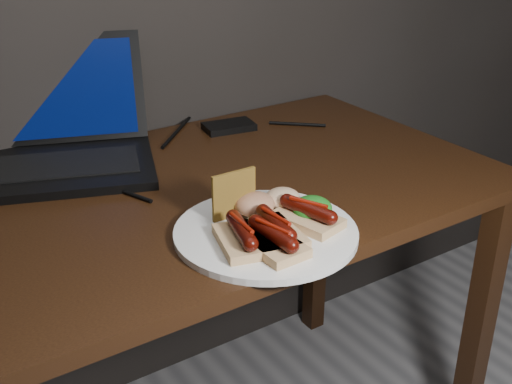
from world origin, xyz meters
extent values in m
cube|color=#341D0D|center=(0.00, 1.38, 0.73)|extent=(1.40, 0.70, 0.03)
cube|color=#341D0D|center=(0.65, 1.08, 0.36)|extent=(0.05, 0.05, 0.72)
cube|color=#341D0D|center=(0.65, 1.68, 0.36)|extent=(0.05, 0.05, 0.72)
cube|color=black|center=(-0.13, 1.60, 0.76)|extent=(0.48, 0.39, 0.02)
cube|color=black|center=(-0.13, 1.60, 0.77)|extent=(0.38, 0.26, 0.00)
cube|color=black|center=(-0.07, 1.76, 0.88)|extent=(0.42, 0.23, 0.23)
cube|color=#060F44|center=(-0.07, 1.76, 0.88)|extent=(0.38, 0.20, 0.20)
cube|color=black|center=(0.32, 1.63, 0.76)|extent=(0.13, 0.09, 0.02)
cylinder|color=black|center=(-0.05, 1.45, 0.75)|extent=(0.07, 0.17, 0.01)
cylinder|color=black|center=(0.20, 1.68, 0.75)|extent=(0.16, 0.16, 0.01)
cylinder|color=black|center=(0.47, 1.56, 0.75)|extent=(0.11, 0.10, 0.01)
cylinder|color=white|center=(0.10, 1.14, 0.76)|extent=(0.35, 0.35, 0.01)
cube|color=#DDC181|center=(0.03, 1.12, 0.77)|extent=(0.10, 0.13, 0.02)
cylinder|color=#500B05|center=(0.03, 1.12, 0.79)|extent=(0.05, 0.10, 0.02)
sphere|color=#500B05|center=(0.02, 1.07, 0.79)|extent=(0.03, 0.02, 0.02)
sphere|color=#500B05|center=(0.05, 1.17, 0.79)|extent=(0.02, 0.02, 0.02)
cylinder|color=#711005|center=(0.03, 1.12, 0.80)|extent=(0.01, 0.07, 0.01)
cube|color=#DDC181|center=(0.09, 1.11, 0.77)|extent=(0.08, 0.12, 0.02)
cylinder|color=#500B05|center=(0.09, 1.11, 0.79)|extent=(0.04, 0.10, 0.02)
sphere|color=#500B05|center=(0.09, 1.06, 0.79)|extent=(0.02, 0.02, 0.02)
sphere|color=#500B05|center=(0.10, 1.16, 0.79)|extent=(0.02, 0.02, 0.02)
cylinder|color=#711005|center=(0.09, 1.11, 0.80)|extent=(0.01, 0.07, 0.01)
cube|color=#DDC181|center=(0.17, 1.12, 0.77)|extent=(0.10, 0.13, 0.02)
cylinder|color=#500B05|center=(0.17, 1.12, 0.79)|extent=(0.05, 0.10, 0.02)
sphere|color=#500B05|center=(0.18, 1.07, 0.79)|extent=(0.03, 0.02, 0.02)
sphere|color=#500B05|center=(0.16, 1.17, 0.79)|extent=(0.03, 0.02, 0.02)
cylinder|color=#711005|center=(0.17, 1.12, 0.80)|extent=(0.04, 0.07, 0.01)
cube|color=#DDC181|center=(0.07, 1.08, 0.77)|extent=(0.07, 0.12, 0.02)
cylinder|color=#500B05|center=(0.07, 1.08, 0.79)|extent=(0.03, 0.10, 0.02)
sphere|color=#500B05|center=(0.07, 1.04, 0.79)|extent=(0.02, 0.02, 0.02)
sphere|color=#500B05|center=(0.07, 1.13, 0.79)|extent=(0.02, 0.02, 0.02)
cylinder|color=#711005|center=(0.07, 1.08, 0.80)|extent=(0.02, 0.07, 0.01)
cube|color=olive|center=(0.08, 1.21, 0.80)|extent=(0.09, 0.01, 0.08)
ellipsoid|color=#135E12|center=(0.19, 1.13, 0.78)|extent=(0.07, 0.07, 0.04)
ellipsoid|color=maroon|center=(0.11, 1.20, 0.78)|extent=(0.07, 0.07, 0.04)
ellipsoid|color=beige|center=(0.17, 1.20, 0.78)|extent=(0.06, 0.06, 0.04)
camera|label=1|loc=(-0.44, 0.36, 1.28)|focal=45.00mm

